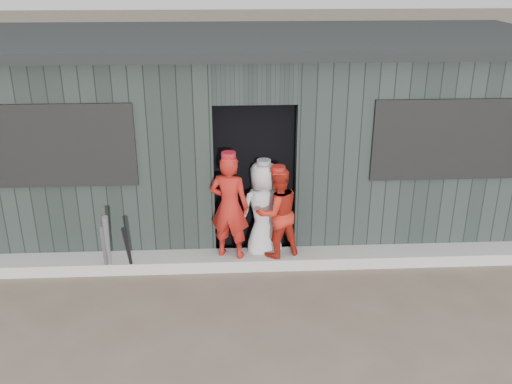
{
  "coord_description": "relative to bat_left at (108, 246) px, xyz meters",
  "views": [
    {
      "loc": [
        -0.33,
        -4.44,
        3.58
      ],
      "look_at": [
        0.0,
        1.8,
        1.0
      ],
      "focal_mm": 40.0,
      "sensor_mm": 36.0,
      "label": 1
    }
  ],
  "objects": [
    {
      "name": "ground",
      "position": [
        1.76,
        -1.6,
        -0.43
      ],
      "size": [
        80.0,
        80.0,
        0.0
      ],
      "primitive_type": "plane",
      "color": "brown",
      "rests_on": "ground"
    },
    {
      "name": "curb",
      "position": [
        1.76,
        0.22,
        -0.36
      ],
      "size": [
        8.0,
        0.36,
        0.15
      ],
      "primitive_type": "cube",
      "color": "#AAA9A4",
      "rests_on": "ground"
    },
    {
      "name": "bat_left",
      "position": [
        0.0,
        0.0,
        0.0
      ],
      "size": [
        0.13,
        0.29,
        0.86
      ],
      "primitive_type": "cone",
      "rotation": [
        0.25,
        0.0,
        0.25
      ],
      "color": "#95949C",
      "rests_on": "ground"
    },
    {
      "name": "bat_mid",
      "position": [
        -0.05,
        0.02,
        -0.07
      ],
      "size": [
        0.11,
        0.2,
        0.72
      ],
      "primitive_type": "cone",
      "rotation": [
        0.17,
        0.0,
        0.24
      ],
      "color": "slate",
      "rests_on": "ground"
    },
    {
      "name": "bat_right",
      "position": [
        0.24,
        -0.02,
        -0.07
      ],
      "size": [
        0.07,
        0.33,
        0.73
      ],
      "primitive_type": "cone",
      "rotation": [
        0.36,
        0.0,
        -0.02
      ],
      "color": "black",
      "rests_on": "ground"
    },
    {
      "name": "player_red_left",
      "position": [
        1.44,
        0.21,
        0.38
      ],
      "size": [
        0.56,
        0.45,
        1.32
      ],
      "primitive_type": "imported",
      "rotation": [
        0.0,
        0.0,
        2.82
      ],
      "color": "#A81B14",
      "rests_on": "curb"
    },
    {
      "name": "player_red_right",
      "position": [
        2.02,
        0.21,
        0.29
      ],
      "size": [
        0.67,
        0.6,
        1.14
      ],
      "primitive_type": "imported",
      "rotation": [
        0.0,
        0.0,
        3.51
      ],
      "color": "#B52316",
      "rests_on": "curb"
    },
    {
      "name": "player_grey_back",
      "position": [
        1.87,
        0.4,
        0.22
      ],
      "size": [
        0.75,
        0.62,
        1.3
      ],
      "primitive_type": "imported",
      "rotation": [
        0.0,
        0.0,
        3.52
      ],
      "color": "#BDBDBD",
      "rests_on": "ground"
    },
    {
      "name": "dugout",
      "position": [
        1.76,
        1.9,
        0.86
      ],
      "size": [
        8.3,
        3.3,
        2.62
      ],
      "color": "black",
      "rests_on": "ground"
    }
  ]
}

